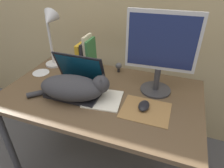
% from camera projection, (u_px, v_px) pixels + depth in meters
% --- Properties ---
extents(desk, '(1.21, 0.73, 0.71)m').
position_uv_depth(desk, '(102.00, 102.00, 1.29)').
color(desk, brown).
rests_on(desk, ground_plane).
extents(laptop, '(0.32, 0.24, 0.24)m').
position_uv_depth(laptop, '(77.00, 84.00, 1.24)').
color(laptop, black).
rests_on(laptop, desk).
extents(cat, '(0.48, 0.24, 0.16)m').
position_uv_depth(cat, '(74.00, 87.00, 1.16)').
color(cat, '#333338').
rests_on(cat, desk).
extents(external_monitor, '(0.40, 0.19, 0.49)m').
position_uv_depth(external_monitor, '(161.00, 50.00, 1.12)').
color(external_monitor, '#333338').
rests_on(external_monitor, desk).
extents(mousepad, '(0.26, 0.22, 0.00)m').
position_uv_depth(mousepad, '(146.00, 110.00, 1.10)').
color(mousepad, olive).
rests_on(mousepad, desk).
extents(computer_mouse, '(0.06, 0.10, 0.03)m').
position_uv_depth(computer_mouse, '(144.00, 106.00, 1.10)').
color(computer_mouse, black).
rests_on(computer_mouse, mousepad).
extents(book_row, '(0.11, 0.14, 0.26)m').
position_uv_depth(book_row, '(86.00, 55.00, 1.46)').
color(book_row, gold).
rests_on(book_row, desk).
extents(desk_lamp, '(0.17, 0.17, 0.44)m').
position_uv_depth(desk_lamp, '(50.00, 29.00, 1.38)').
color(desk_lamp, silver).
rests_on(desk_lamp, desk).
extents(notepad, '(0.23, 0.23, 0.01)m').
position_uv_depth(notepad, '(103.00, 99.00, 1.18)').
color(notepad, silver).
rests_on(notepad, desk).
extents(webcam, '(0.05, 0.05, 0.07)m').
position_uv_depth(webcam, '(119.00, 66.00, 1.45)').
color(webcam, '#232328').
rests_on(webcam, desk).
extents(cd_disc, '(0.12, 0.12, 0.00)m').
position_uv_depth(cd_disc, '(41.00, 73.00, 1.46)').
color(cd_disc, silver).
rests_on(cd_disc, desk).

